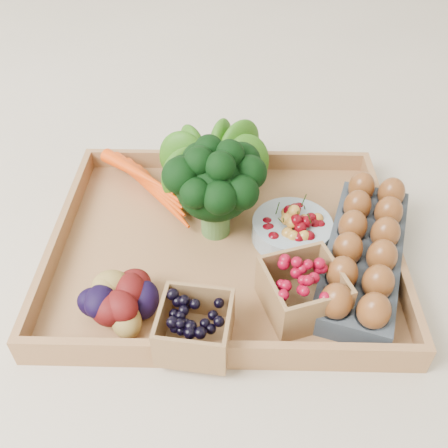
{
  "coord_description": "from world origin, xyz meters",
  "views": [
    {
      "loc": [
        0.01,
        -0.59,
        0.59
      ],
      "look_at": [
        0.0,
        0.0,
        0.06
      ],
      "focal_mm": 40.0,
      "sensor_mm": 36.0,
      "label": 1
    }
  ],
  "objects_px": {
    "egg_carton": "(363,256)",
    "broccoli": "(215,203)",
    "cherry_bowl": "(292,230)",
    "tray": "(224,247)"
  },
  "relations": [
    {
      "from": "egg_carton",
      "to": "broccoli",
      "type": "bearing_deg",
      "value": -179.52
    },
    {
      "from": "broccoli",
      "to": "egg_carton",
      "type": "height_order",
      "value": "broccoli"
    },
    {
      "from": "broccoli",
      "to": "cherry_bowl",
      "type": "height_order",
      "value": "broccoli"
    },
    {
      "from": "tray",
      "to": "cherry_bowl",
      "type": "height_order",
      "value": "cherry_bowl"
    },
    {
      "from": "tray",
      "to": "broccoli",
      "type": "relative_size",
      "value": 3.42
    },
    {
      "from": "tray",
      "to": "cherry_bowl",
      "type": "distance_m",
      "value": 0.12
    },
    {
      "from": "broccoli",
      "to": "cherry_bowl",
      "type": "xyz_separation_m",
      "value": [
        0.13,
        -0.01,
        -0.05
      ]
    },
    {
      "from": "tray",
      "to": "cherry_bowl",
      "type": "xyz_separation_m",
      "value": [
        0.11,
        0.02,
        0.02
      ]
    },
    {
      "from": "tray",
      "to": "egg_carton",
      "type": "relative_size",
      "value": 1.73
    },
    {
      "from": "egg_carton",
      "to": "cherry_bowl",
      "type": "bearing_deg",
      "value": 169.02
    }
  ]
}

